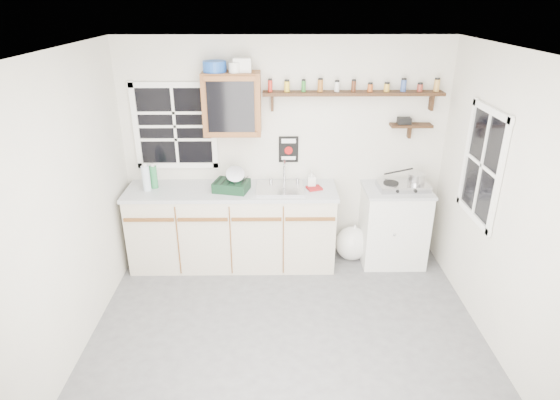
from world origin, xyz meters
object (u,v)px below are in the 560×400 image
at_px(main_cabinet, 233,226).
at_px(dish_rack, 233,183).
at_px(spice_shelf, 354,92).
at_px(hotplate, 403,186).
at_px(right_cabinet, 393,225).
at_px(upper_cabinet, 232,104).

distance_m(main_cabinet, dish_rack, 0.55).
relative_size(spice_shelf, dish_rack, 4.60).
relative_size(dish_rack, hotplate, 0.74).
relative_size(main_cabinet, dish_rack, 5.56).
bearing_deg(right_cabinet, hotplate, -19.88).
relative_size(main_cabinet, right_cabinet, 2.54).
relative_size(right_cabinet, hotplate, 1.63).
bearing_deg(upper_cabinet, dish_rack, -93.82).
height_order(upper_cabinet, hotplate, upper_cabinet).
xyz_separation_m(spice_shelf, hotplate, (0.57, -0.21, -0.98)).
xyz_separation_m(dish_rack, hotplate, (1.87, 0.05, -0.06)).
distance_m(right_cabinet, hotplate, 0.49).
relative_size(right_cabinet, spice_shelf, 0.48).
relative_size(main_cabinet, upper_cabinet, 3.55).
bearing_deg(dish_rack, hotplate, 15.21).
xyz_separation_m(main_cabinet, hotplate, (1.89, 0.01, 0.49)).
distance_m(right_cabinet, dish_rack, 1.90).
xyz_separation_m(right_cabinet, dish_rack, (-1.81, -0.07, 0.55)).
xyz_separation_m(main_cabinet, spice_shelf, (1.32, 0.21, 1.47)).
distance_m(upper_cabinet, spice_shelf, 1.29).
bearing_deg(spice_shelf, hotplate, -20.03).
bearing_deg(spice_shelf, right_cabinet, -20.05).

